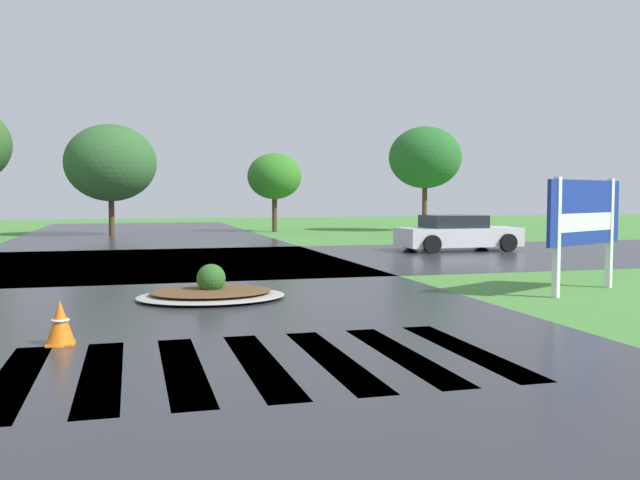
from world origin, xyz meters
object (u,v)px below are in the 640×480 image
estate_billboard (585,217)px  car_silver_hatch (457,234)px  median_island (211,292)px  traffic_cone (60,323)px

estate_billboard → car_silver_hatch: (2.41, 10.65, -0.93)m
median_island → estate_billboard: bearing=-8.1°
estate_billboard → traffic_cone: (-9.93, -2.55, -1.25)m
median_island → traffic_cone: size_ratio=4.71×
median_island → traffic_cone: (-2.41, -3.63, 0.16)m
estate_billboard → traffic_cone: 10.33m
estate_billboard → traffic_cone: estate_billboard is taller
car_silver_hatch → estate_billboard: bearing=-103.5°
median_island → traffic_cone: 4.36m
car_silver_hatch → median_island: bearing=-136.8°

